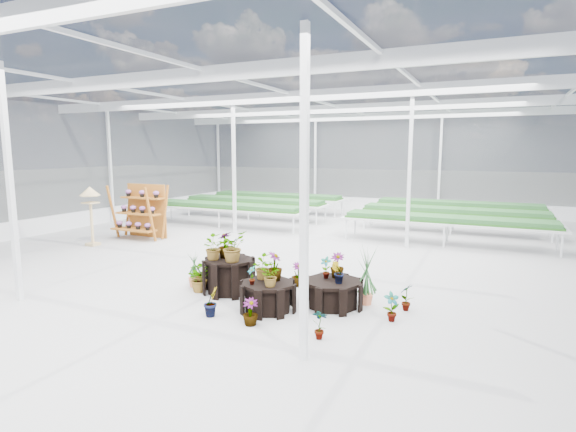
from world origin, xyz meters
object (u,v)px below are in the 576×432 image
at_px(plinth_mid, 268,296).
at_px(shelf_rack, 139,212).
at_px(plinth_tall, 229,276).
at_px(plinth_low, 333,293).
at_px(bird_table, 91,216).

height_order(plinth_mid, shelf_rack, shelf_rack).
height_order(plinth_tall, plinth_low, plinth_tall).
xyz_separation_m(plinth_tall, shelf_rack, (-5.74, 3.62, 0.54)).
xyz_separation_m(plinth_mid, plinth_low, (1.00, 0.70, -0.01)).
height_order(plinth_mid, bird_table, bird_table).
bearing_deg(shelf_rack, plinth_mid, -31.05).
height_order(plinth_tall, plinth_mid, plinth_tall).
bearing_deg(plinth_tall, bird_table, 160.86).
distance_m(plinth_tall, plinth_mid, 1.34).
relative_size(plinth_low, bird_table, 0.61).
distance_m(plinth_tall, shelf_rack, 6.81).
xyz_separation_m(plinth_mid, shelf_rack, (-6.94, 4.22, 0.63)).
bearing_deg(shelf_rack, plinth_tall, -31.99).
bearing_deg(plinth_mid, plinth_low, 34.99).
relative_size(shelf_rack, bird_table, 0.98).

